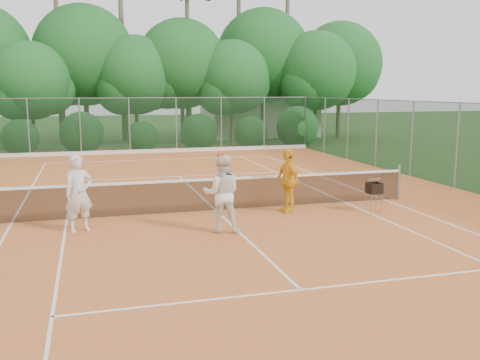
% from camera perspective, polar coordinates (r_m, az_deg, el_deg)
% --- Properties ---
extents(ground, '(120.00, 120.00, 0.00)m').
position_cam_1_polar(ground, '(15.43, -2.55, -3.37)').
color(ground, '#1F4117').
rests_on(ground, ground).
extents(clay_court, '(18.00, 36.00, 0.02)m').
position_cam_1_polar(clay_court, '(15.43, -2.55, -3.34)').
color(clay_court, '#CB6A2E').
rests_on(clay_court, ground).
extents(club_building, '(8.00, 5.00, 3.00)m').
position_cam_1_polar(club_building, '(40.63, 2.02, 6.85)').
color(club_building, beige).
rests_on(club_building, ground).
extents(tennis_net, '(11.97, 0.10, 1.10)m').
position_cam_1_polar(tennis_net, '(15.32, -2.57, -1.44)').
color(tennis_net, gray).
rests_on(tennis_net, clay_court).
extents(player_white, '(0.80, 0.66, 1.90)m').
position_cam_1_polar(player_white, '(13.59, -16.81, -1.39)').
color(player_white, silver).
rests_on(player_white, clay_court).
extents(player_center_grp, '(1.07, 0.91, 1.94)m').
position_cam_1_polar(player_center_grp, '(13.00, -1.96, -1.42)').
color(player_center_grp, white).
rests_on(player_center_grp, clay_court).
extents(player_yellow, '(0.61, 1.12, 1.81)m').
position_cam_1_polar(player_yellow, '(15.20, 5.12, -0.04)').
color(player_yellow, yellow).
rests_on(player_yellow, clay_court).
extents(ball_hopper, '(0.37, 0.37, 0.84)m').
position_cam_1_polar(ball_hopper, '(15.63, 14.12, -0.91)').
color(ball_hopper, gray).
rests_on(ball_hopper, clay_court).
extents(stray_ball_a, '(0.07, 0.07, 0.07)m').
position_cam_1_polar(stray_ball_a, '(25.12, -15.56, 1.46)').
color(stray_ball_a, '#D1E234').
rests_on(stray_ball_a, clay_court).
extents(stray_ball_b, '(0.07, 0.07, 0.07)m').
position_cam_1_polar(stray_ball_b, '(27.06, -3.17, 2.37)').
color(stray_ball_b, '#DEEB36').
rests_on(stray_ball_b, clay_court).
extents(stray_ball_c, '(0.07, 0.07, 0.07)m').
position_cam_1_polar(stray_ball_c, '(26.94, 1.26, 2.35)').
color(stray_ball_c, '#CEDF33').
rests_on(stray_ball_c, clay_court).
extents(court_markings, '(11.03, 23.83, 0.01)m').
position_cam_1_polar(court_markings, '(15.42, -2.55, -3.29)').
color(court_markings, white).
rests_on(court_markings, clay_court).
extents(fence_back, '(18.07, 0.07, 3.00)m').
position_cam_1_polar(fence_back, '(29.90, -9.25, 5.77)').
color(fence_back, '#19381E').
rests_on(fence_back, clay_court).
extents(tropical_treeline, '(32.10, 8.49, 15.03)m').
position_cam_1_polar(tropical_treeline, '(35.23, -8.06, 12.22)').
color(tropical_treeline, brown).
rests_on(tropical_treeline, ground).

